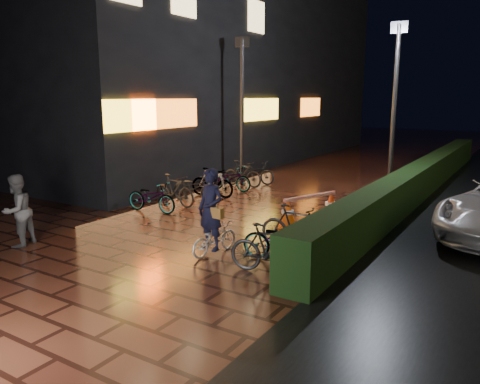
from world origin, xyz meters
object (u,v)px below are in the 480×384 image
Objects in this scene: bystander_person at (17,211)px; cart_assembly at (395,191)px; traffic_barrier at (310,210)px; cyclist at (212,223)px.

bystander_person is 1.67× the size of cart_assembly.
cart_assembly is at bearing 67.97° from traffic_barrier.
bystander_person reaches higher than cart_assembly.
cyclist is (3.80, 1.74, -0.12)m from bystander_person.
traffic_barrier is (4.59, 4.75, -0.38)m from bystander_person.
bystander_person is 0.88× the size of cyclist.
bystander_person is at bearing -155.34° from cyclist.
traffic_barrier is 3.35m from cart_assembly.
cart_assembly is (2.04, 6.10, -0.18)m from cyclist.
cyclist is at bearing -108.51° from cart_assembly.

